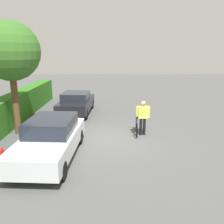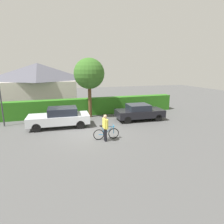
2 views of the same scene
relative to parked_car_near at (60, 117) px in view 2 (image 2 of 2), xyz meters
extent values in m
plane|color=#4C4C4C|center=(1.91, -2.09, -0.76)|extent=(60.00, 60.00, 0.00)
cube|color=#2A691A|center=(1.91, 3.17, 0.02)|extent=(18.88, 0.90, 1.57)
cube|color=beige|center=(-1.85, 8.69, 0.72)|extent=(7.82, 4.95, 2.97)
pyramid|color=#4C4C56|center=(-1.85, 8.69, 3.17)|extent=(8.21, 5.20, 1.93)
cube|color=silver|center=(-0.07, 0.00, -0.13)|extent=(4.53, 2.02, 0.64)
cube|color=#1E232D|center=(0.22, -0.01, 0.45)|extent=(2.17, 1.69, 0.54)
cylinder|color=black|center=(1.48, 0.75, -0.45)|extent=(0.63, 0.21, 0.62)
cylinder|color=black|center=(1.40, -0.88, -0.45)|extent=(0.63, 0.21, 0.62)
cylinder|color=black|center=(-1.55, 0.89, -0.45)|extent=(0.63, 0.21, 0.62)
cylinder|color=black|center=(-1.62, -0.74, -0.45)|extent=(0.63, 0.21, 0.62)
cube|color=black|center=(6.58, 0.00, -0.16)|extent=(4.09, 1.99, 0.61)
cube|color=#1E232D|center=(6.44, 0.01, 0.37)|extent=(1.87, 1.67, 0.47)
cylinder|color=black|center=(7.98, 0.75, -0.47)|extent=(0.60, 0.21, 0.59)
cylinder|color=black|center=(7.90, -0.87, -0.47)|extent=(0.60, 0.21, 0.59)
cylinder|color=black|center=(5.26, 0.88, -0.47)|extent=(0.60, 0.21, 0.59)
cylinder|color=black|center=(5.18, -0.74, -0.47)|extent=(0.60, 0.21, 0.59)
torus|color=black|center=(3.12, -3.49, -0.42)|extent=(0.68, 0.10, 0.68)
torus|color=black|center=(2.17, -3.42, -0.42)|extent=(0.68, 0.10, 0.68)
cylinder|color=#1972B2|center=(2.82, -3.47, -0.19)|extent=(0.62, 0.08, 0.54)
cylinder|color=#1972B2|center=(2.44, -3.44, -0.17)|extent=(0.22, 0.05, 0.55)
cylinder|color=#1972B2|center=(2.71, -3.46, 0.05)|extent=(0.73, 0.09, 0.09)
cylinder|color=#1972B2|center=(2.35, -3.44, -0.43)|extent=(0.37, 0.06, 0.05)
cylinder|color=#1972B2|center=(3.12, -3.49, -0.18)|extent=(0.04, 0.04, 0.49)
cube|color=black|center=(2.35, -3.44, 0.13)|extent=(0.23, 0.12, 0.06)
cylinder|color=#1972B2|center=(3.12, -3.49, 0.10)|extent=(0.06, 0.50, 0.03)
cylinder|color=black|center=(2.50, -3.64, -0.35)|extent=(0.13, 0.13, 0.82)
cylinder|color=black|center=(2.52, -3.81, -0.35)|extent=(0.13, 0.13, 0.82)
cube|color=#D8CC4C|center=(2.51, -3.72, 0.35)|extent=(0.25, 0.50, 0.58)
sphere|color=tan|center=(2.51, -3.72, 0.78)|extent=(0.22, 0.22, 0.22)
cylinder|color=#D8CC4C|center=(2.48, -3.44, 0.36)|extent=(0.09, 0.09, 0.55)
cylinder|color=#D8CC4C|center=(2.54, -4.01, 0.36)|extent=(0.09, 0.09, 0.55)
cylinder|color=#38383D|center=(-4.09, 1.47, 1.27)|extent=(0.10, 0.10, 4.06)
cylinder|color=brown|center=(2.75, 2.30, 0.78)|extent=(0.30, 0.30, 3.08)
sphere|color=#346323|center=(2.75, 2.30, 3.12)|extent=(2.67, 2.67, 2.67)
cylinder|color=red|center=(-0.98, 1.42, -0.41)|extent=(0.20, 0.20, 0.70)
sphere|color=red|center=(-0.98, 1.42, -0.04)|extent=(0.18, 0.18, 0.18)
camera|label=1|loc=(-8.31, -2.29, 3.17)|focal=38.36mm
camera|label=2|loc=(-0.33, -14.14, 3.61)|focal=30.09mm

